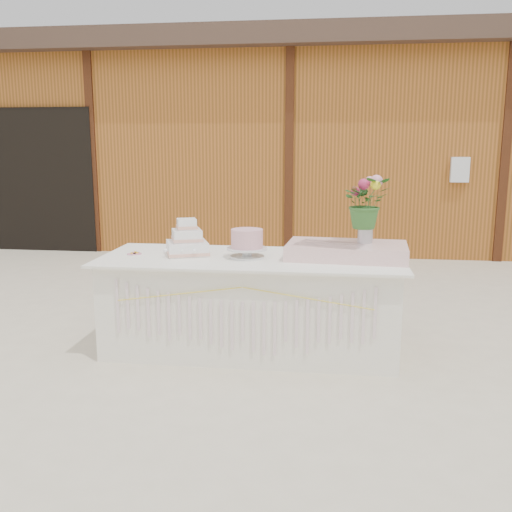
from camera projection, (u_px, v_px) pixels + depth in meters
The scene contains 9 objects.
ground at pixel (251, 349), 4.68m from camera, with size 80.00×80.00×0.00m, color beige.
barn at pixel (297, 143), 10.19m from camera, with size 12.60×4.60×3.30m.
cake_table at pixel (251, 304), 4.60m from camera, with size 2.40×1.00×0.77m.
wedding_cake at pixel (187, 242), 4.62m from camera, with size 0.42×0.42×0.29m.
pink_cake_stand at pixel (247, 242), 4.48m from camera, with size 0.32×0.32×0.23m.
satin_runner at pixel (347, 251), 4.49m from camera, with size 0.93×0.54×0.12m, color #FFCFCD.
flower_vase at pixel (365, 233), 4.49m from camera, with size 0.12×0.12×0.16m, color #BBBBC0.
bouquet at pixel (367, 196), 4.44m from camera, with size 0.37×0.32×0.41m, color #2F6227.
loose_flowers at pixel (131, 252), 4.69m from camera, with size 0.14×0.35×0.02m, color #CC7C95, non-canonical shape.
Camera 1 is at (0.62, -4.40, 1.66)m, focal length 40.00 mm.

